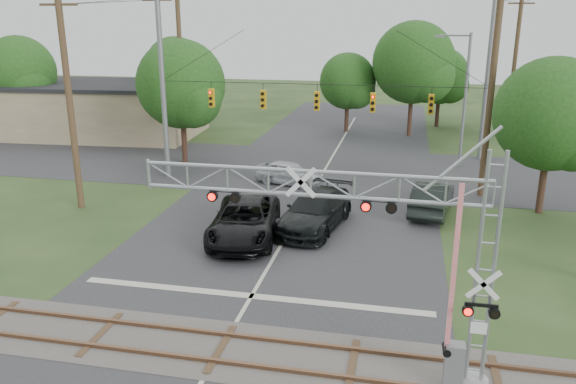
% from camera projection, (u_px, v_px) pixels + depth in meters
% --- Properties ---
extents(road_main, '(14.00, 90.00, 0.02)m').
position_uv_depth(road_main, '(279.00, 249.00, 24.51)').
color(road_main, '#2D2D30').
rests_on(road_main, ground).
extents(road_cross, '(90.00, 12.00, 0.02)m').
position_uv_depth(road_cross, '(325.00, 169.00, 37.60)').
color(road_cross, '#2D2D30').
rests_on(road_cross, ground).
extents(railroad_track, '(90.00, 3.20, 0.17)m').
position_uv_depth(railroad_track, '(221.00, 349.00, 17.03)').
color(railroad_track, '#443F3B').
rests_on(railroad_track, ground).
extents(crossing_gantry, '(9.57, 0.85, 6.63)m').
position_uv_depth(crossing_gantry, '(375.00, 241.00, 14.61)').
color(crossing_gantry, gray).
rests_on(crossing_gantry, ground).
extents(traffic_signal_span, '(19.34, 0.36, 11.50)m').
position_uv_depth(traffic_signal_span, '(333.00, 92.00, 32.02)').
color(traffic_signal_span, slate).
rests_on(traffic_signal_span, ground).
extents(pickup_black, '(3.70, 6.55, 1.72)m').
position_uv_depth(pickup_black, '(244.00, 221.00, 25.48)').
color(pickup_black, black).
rests_on(pickup_black, ground).
extents(car_dark, '(3.41, 6.26, 1.72)m').
position_uv_depth(car_dark, '(315.00, 211.00, 26.77)').
color(car_dark, black).
rests_on(car_dark, ground).
extents(sedan_silver, '(4.47, 2.77, 1.42)m').
position_uv_depth(sedan_silver, '(289.00, 173.00, 33.99)').
color(sedan_silver, '#AAADB2').
rests_on(sedan_silver, ground).
extents(suv_dark, '(2.54, 5.17, 1.63)m').
position_uv_depth(suv_dark, '(432.00, 198.00, 28.90)').
color(suv_dark, black).
rests_on(suv_dark, ground).
extents(commercial_building, '(19.57, 10.88, 4.44)m').
position_uv_depth(commercial_building, '(89.00, 109.00, 48.47)').
color(commercial_building, '#8F795F').
rests_on(commercial_building, ground).
extents(streetlight, '(2.35, 0.24, 8.81)m').
position_uv_depth(streetlight, '(463.00, 93.00, 37.26)').
color(streetlight, slate).
rests_on(streetlight, ground).
extents(utility_poles, '(27.06, 28.07, 12.50)m').
position_uv_depth(utility_poles, '(372.00, 81.00, 34.59)').
color(utility_poles, '#442F1F').
rests_on(utility_poles, ground).
extents(treeline, '(55.54, 29.64, 9.59)m').
position_uv_depth(treeline, '(355.00, 75.00, 44.20)').
color(treeline, '#3A241A').
rests_on(treeline, ground).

